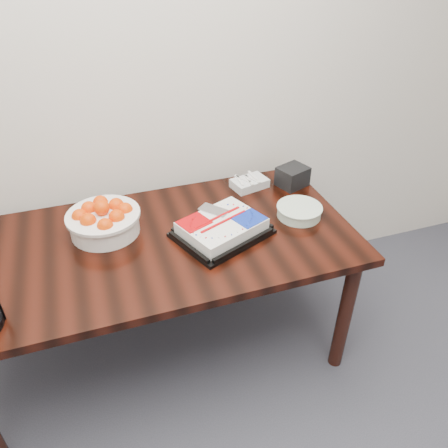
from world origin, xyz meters
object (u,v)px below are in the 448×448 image
object	(u,v)px
plate_stack	(299,211)
napkin_box	(292,176)
table	(159,255)
cake_tray	(222,228)
tangerine_bowl	(103,216)

from	to	relation	value
plate_stack	napkin_box	size ratio (longest dim) A/B	1.48
table	plate_stack	size ratio (longest dim) A/B	8.11
cake_tray	plate_stack	bearing A→B (deg)	3.74
cake_tray	tangerine_bowl	world-z (taller)	tangerine_bowl
tangerine_bowl	napkin_box	bearing A→B (deg)	6.77
plate_stack	napkin_box	world-z (taller)	napkin_box
table	cake_tray	size ratio (longest dim) A/B	3.67
napkin_box	table	bearing A→B (deg)	-162.10
tangerine_bowl	plate_stack	distance (m)	0.93
table	napkin_box	size ratio (longest dim) A/B	12.01
napkin_box	cake_tray	bearing A→B (deg)	-148.35
tangerine_bowl	cake_tray	bearing A→B (deg)	-20.97
cake_tray	tangerine_bowl	bearing A→B (deg)	159.03
table	plate_stack	bearing A→B (deg)	-2.37
table	tangerine_bowl	world-z (taller)	tangerine_bowl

